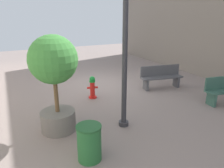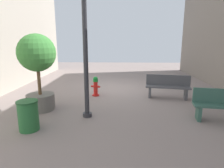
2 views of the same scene
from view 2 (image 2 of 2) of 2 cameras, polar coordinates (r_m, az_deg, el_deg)
name	(u,v)px [view 2 (image 2 of 2)]	position (r m, az deg, el deg)	size (l,w,h in m)	color
ground_plane	(118,88)	(9.62, 1.70, -1.30)	(23.40, 23.40, 0.00)	gray
fire_hydrant	(96,86)	(8.28, -4.88, -0.64)	(0.41, 0.38, 0.84)	red
bench_near	(168,86)	(8.26, 16.25, -0.60)	(1.83, 0.75, 0.95)	#4C4C51
bench_far	(224,105)	(6.54, 30.28, -5.36)	(1.76, 0.72, 0.95)	#33594C
planter_tree	(38,63)	(6.82, -21.24, 5.80)	(1.23, 1.23, 2.57)	slate
street_lamp	(85,40)	(5.73, -7.99, 12.83)	(0.36, 0.36, 3.78)	#2D2D33
trash_bin	(28,115)	(5.58, -23.61, -8.57)	(0.54, 0.54, 0.81)	#266633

